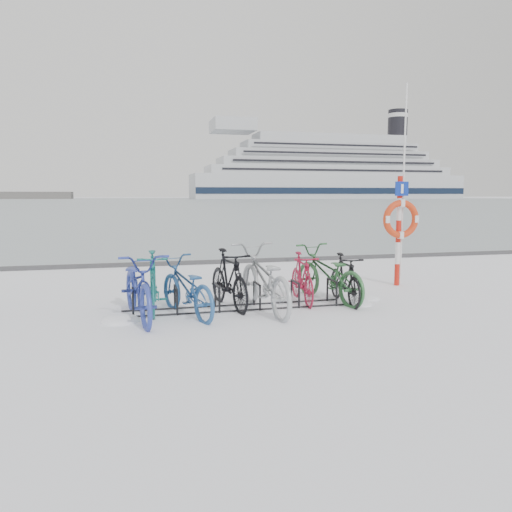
{
  "coord_description": "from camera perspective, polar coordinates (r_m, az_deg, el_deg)",
  "views": [
    {
      "loc": [
        -1.8,
        -8.5,
        2.01
      ],
      "look_at": [
        0.49,
        0.6,
        0.86
      ],
      "focal_mm": 35.0,
      "sensor_mm": 36.0,
      "label": 1
    }
  ],
  "objects": [
    {
      "name": "snow_drifts",
      "position": [
        8.98,
        0.16,
        -5.95
      ],
      "size": [
        5.18,
        1.7,
        0.22
      ],
      "color": "white",
      "rests_on": "ground"
    },
    {
      "name": "bike_1",
      "position": [
        8.88,
        -11.71,
        -2.72
      ],
      "size": [
        0.57,
        1.8,
        1.07
      ],
      "primitive_type": "imported",
      "rotation": [
        0.0,
        0.0,
        -0.04
      ],
      "color": "#196C68",
      "rests_on": "ground"
    },
    {
      "name": "bike_6",
      "position": [
        9.61,
        8.24,
        -1.85
      ],
      "size": [
        1.21,
        2.2,
        1.09
      ],
      "primitive_type": "imported",
      "rotation": [
        0.0,
        0.0,
        3.39
      ],
      "color": "#2F6837",
      "rests_on": "ground"
    },
    {
      "name": "lifebuoy_station",
      "position": [
        11.41,
        16.19,
        4.03
      ],
      "size": [
        0.85,
        0.23,
        4.4
      ],
      "color": "red",
      "rests_on": "ground"
    },
    {
      "name": "quay_edge",
      "position": [
        14.65,
        -6.95,
        -0.75
      ],
      "size": [
        400.0,
        0.25,
        0.1
      ],
      "primitive_type": "cube",
      "color": "#3F3F42",
      "rests_on": "ground"
    },
    {
      "name": "cruise_ferry",
      "position": [
        254.19,
        8.14,
        9.25
      ],
      "size": [
        136.79,
        25.8,
        44.94
      ],
      "color": "silver",
      "rests_on": "ground"
    },
    {
      "name": "bike_0",
      "position": [
        8.35,
        -13.28,
        -3.12
      ],
      "size": [
        1.08,
        2.27,
        1.15
      ],
      "primitive_type": "imported",
      "rotation": [
        0.0,
        0.0,
        0.15
      ],
      "color": "#2D3D9C",
      "rests_on": "ground"
    },
    {
      "name": "bike_3",
      "position": [
        8.95,
        -3.13,
        -2.47
      ],
      "size": [
        0.8,
        1.86,
        1.08
      ],
      "primitive_type": "imported",
      "rotation": [
        0.0,
        0.0,
        0.17
      ],
      "color": "black",
      "rests_on": "ground"
    },
    {
      "name": "bike_2",
      "position": [
        8.45,
        -8.01,
        -3.31
      ],
      "size": [
        1.26,
        2.06,
        1.02
      ],
      "primitive_type": "imported",
      "rotation": [
        0.0,
        0.0,
        3.46
      ],
      "color": "#27548E",
      "rests_on": "ground"
    },
    {
      "name": "ice_sheet",
      "position": [
        163.53,
        -13.58,
        6.11
      ],
      "size": [
        400.0,
        298.0,
        0.02
      ],
      "primitive_type": "cube",
      "color": "#9FACB4",
      "rests_on": "ground"
    },
    {
      "name": "bike_4",
      "position": [
        8.65,
        0.88,
        -2.44
      ],
      "size": [
        1.02,
        2.34,
        1.19
      ],
      "primitive_type": "imported",
      "rotation": [
        0.0,
        0.0,
        3.25
      ],
      "color": "#A6AAAD",
      "rests_on": "ground"
    },
    {
      "name": "ground",
      "position": [
        8.92,
        -2.15,
        -6.04
      ],
      "size": [
        900.0,
        900.0,
        0.0
      ],
      "primitive_type": "plane",
      "color": "white",
      "rests_on": "ground"
    },
    {
      "name": "bike_7",
      "position": [
        9.48,
        10.11,
        -2.42
      ],
      "size": [
        0.57,
        1.62,
        0.96
      ],
      "primitive_type": "imported",
      "rotation": [
        0.0,
        0.0,
        -0.07
      ],
      "color": "black",
      "rests_on": "ground"
    },
    {
      "name": "bike_5",
      "position": [
        9.45,
        5.28,
        -2.34
      ],
      "size": [
        0.6,
        1.64,
        0.97
      ],
      "primitive_type": "imported",
      "rotation": [
        0.0,
        0.0,
        -0.09
      ],
      "color": "maroon",
      "rests_on": "ground"
    },
    {
      "name": "bike_rack",
      "position": [
        8.88,
        -2.15,
        -4.9
      ],
      "size": [
        4.0,
        0.48,
        0.46
      ],
      "color": "black",
      "rests_on": "ground"
    }
  ]
}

